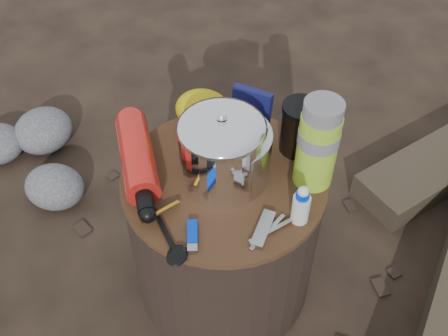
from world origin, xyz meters
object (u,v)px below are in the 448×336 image
(camping_pot, at_px, (222,150))
(fuel_bottle, at_px, (137,156))
(travel_mug, at_px, (300,128))
(thermos, at_px, (318,144))
(stump, at_px, (224,234))

(camping_pot, xyz_separation_m, fuel_bottle, (-0.20, -0.03, -0.06))
(travel_mug, bearing_deg, thermos, -57.66)
(fuel_bottle, height_order, thermos, thermos)
(stump, bearing_deg, fuel_bottle, -170.26)
(travel_mug, bearing_deg, camping_pot, -132.62)
(fuel_bottle, distance_m, travel_mug, 0.39)
(stump, distance_m, fuel_bottle, 0.33)
(stump, xyz_separation_m, fuel_bottle, (-0.20, -0.03, 0.26))
(stump, xyz_separation_m, thermos, (0.20, 0.06, 0.34))
(travel_mug, bearing_deg, stump, -132.74)
(stump, height_order, camping_pot, camping_pot)
(stump, height_order, thermos, thermos)
(fuel_bottle, bearing_deg, thermos, -18.32)
(camping_pot, relative_size, fuel_bottle, 0.59)
(fuel_bottle, xyz_separation_m, travel_mug, (0.34, 0.19, 0.03))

